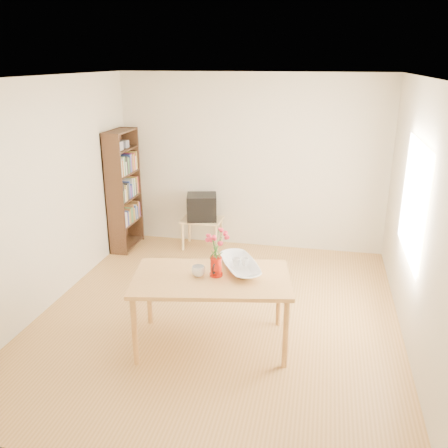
% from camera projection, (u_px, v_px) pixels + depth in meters
% --- Properties ---
extents(room, '(4.50, 4.50, 4.50)m').
position_uv_depth(room, '(221.00, 206.00, 4.98)').
color(room, '#A8773B').
rests_on(room, ground).
extents(table, '(1.67, 1.14, 0.75)m').
position_uv_depth(table, '(212.00, 284.00, 4.66)').
color(table, '#BE8341').
rests_on(table, ground).
extents(tv_stand, '(0.60, 0.45, 0.46)m').
position_uv_depth(tv_stand, '(202.00, 223.00, 7.24)').
color(tv_stand, tan).
rests_on(tv_stand, ground).
extents(bookshelf, '(0.28, 0.70, 1.80)m').
position_uv_depth(bookshelf, '(124.00, 194.00, 7.12)').
color(bookshelf, '#311C10').
rests_on(bookshelf, ground).
extents(pitcher, '(0.13, 0.21, 0.20)m').
position_uv_depth(pitcher, '(216.00, 267.00, 4.64)').
color(pitcher, red).
rests_on(pitcher, table).
extents(flowers, '(0.22, 0.22, 0.32)m').
position_uv_depth(flowers, '(216.00, 243.00, 4.56)').
color(flowers, '#E43551').
rests_on(flowers, pitcher).
extents(mug, '(0.19, 0.19, 0.10)m').
position_uv_depth(mug, '(198.00, 271.00, 4.64)').
color(mug, white).
rests_on(mug, table).
extents(bowl, '(0.64, 0.64, 0.45)m').
position_uv_depth(bowl, '(240.00, 249.00, 4.74)').
color(bowl, white).
rests_on(bowl, table).
extents(teacup_a, '(0.09, 0.09, 0.07)m').
position_uv_depth(teacup_a, '(236.00, 252.00, 4.76)').
color(teacup_a, white).
rests_on(teacup_a, bowl).
extents(teacup_b, '(0.08, 0.08, 0.06)m').
position_uv_depth(teacup_b, '(245.00, 252.00, 4.76)').
color(teacup_b, white).
rests_on(teacup_b, bowl).
extents(television, '(0.52, 0.50, 0.38)m').
position_uv_depth(television, '(202.00, 206.00, 7.17)').
color(television, black).
rests_on(television, tv_stand).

